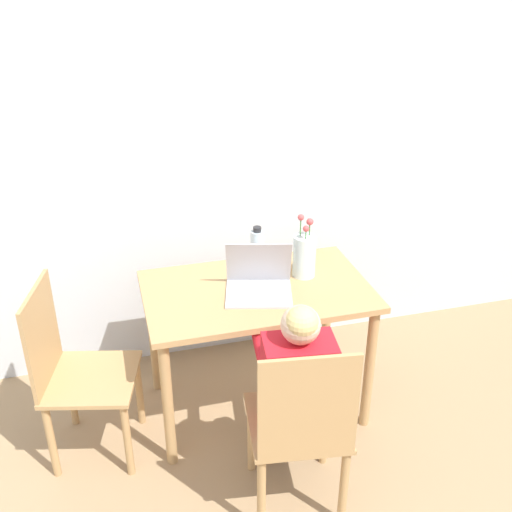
{
  "coord_description": "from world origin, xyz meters",
  "views": [
    {
      "loc": [
        -0.82,
        -0.78,
        2.15
      ],
      "look_at": [
        -0.17,
        1.61,
        0.89
      ],
      "focal_mm": 42.0,
      "sensor_mm": 36.0,
      "label": 1
    }
  ],
  "objects_px": {
    "water_bottle": "(257,251)",
    "chair_occupied": "(300,427)",
    "chair_spare": "(75,372)",
    "flower_vase": "(304,255)",
    "person_seated": "(295,378)",
    "laptop": "(259,281)"
  },
  "relations": [
    {
      "from": "chair_spare",
      "to": "person_seated",
      "type": "distance_m",
      "value": 1.02
    },
    {
      "from": "person_seated",
      "to": "chair_occupied",
      "type": "bearing_deg",
      "value": 90.0
    },
    {
      "from": "person_seated",
      "to": "laptop",
      "type": "distance_m",
      "value": 0.56
    },
    {
      "from": "chair_occupied",
      "to": "flower_vase",
      "type": "height_order",
      "value": "flower_vase"
    },
    {
      "from": "chair_spare",
      "to": "water_bottle",
      "type": "height_order",
      "value": "water_bottle"
    },
    {
      "from": "person_seated",
      "to": "flower_vase",
      "type": "xyz_separation_m",
      "value": [
        0.25,
        0.62,
        0.23
      ]
    },
    {
      "from": "laptop",
      "to": "chair_spare",
      "type": "bearing_deg",
      "value": -161.74
    },
    {
      "from": "flower_vase",
      "to": "water_bottle",
      "type": "bearing_deg",
      "value": 157.12
    },
    {
      "from": "chair_spare",
      "to": "flower_vase",
      "type": "height_order",
      "value": "flower_vase"
    },
    {
      "from": "laptop",
      "to": "flower_vase",
      "type": "xyz_separation_m",
      "value": [
        0.26,
        0.09,
        0.06
      ]
    },
    {
      "from": "chair_spare",
      "to": "flower_vase",
      "type": "distance_m",
      "value": 1.21
    },
    {
      "from": "chair_spare",
      "to": "chair_occupied",
      "type": "bearing_deg",
      "value": -110.79
    },
    {
      "from": "laptop",
      "to": "flower_vase",
      "type": "height_order",
      "value": "flower_vase"
    },
    {
      "from": "chair_occupied",
      "to": "person_seated",
      "type": "xyz_separation_m",
      "value": [
        0.02,
        0.13,
        0.15
      ]
    },
    {
      "from": "chair_occupied",
      "to": "flower_vase",
      "type": "distance_m",
      "value": 0.88
    },
    {
      "from": "water_bottle",
      "to": "chair_occupied",
      "type": "bearing_deg",
      "value": -93.46
    },
    {
      "from": "laptop",
      "to": "water_bottle",
      "type": "bearing_deg",
      "value": 91.69
    },
    {
      "from": "chair_spare",
      "to": "person_seated",
      "type": "bearing_deg",
      "value": -104.26
    },
    {
      "from": "water_bottle",
      "to": "person_seated",
      "type": "bearing_deg",
      "value": -92.66
    },
    {
      "from": "chair_occupied",
      "to": "person_seated",
      "type": "relative_size",
      "value": 0.9
    },
    {
      "from": "flower_vase",
      "to": "water_bottle",
      "type": "distance_m",
      "value": 0.23
    },
    {
      "from": "chair_spare",
      "to": "laptop",
      "type": "distance_m",
      "value": 0.94
    }
  ]
}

